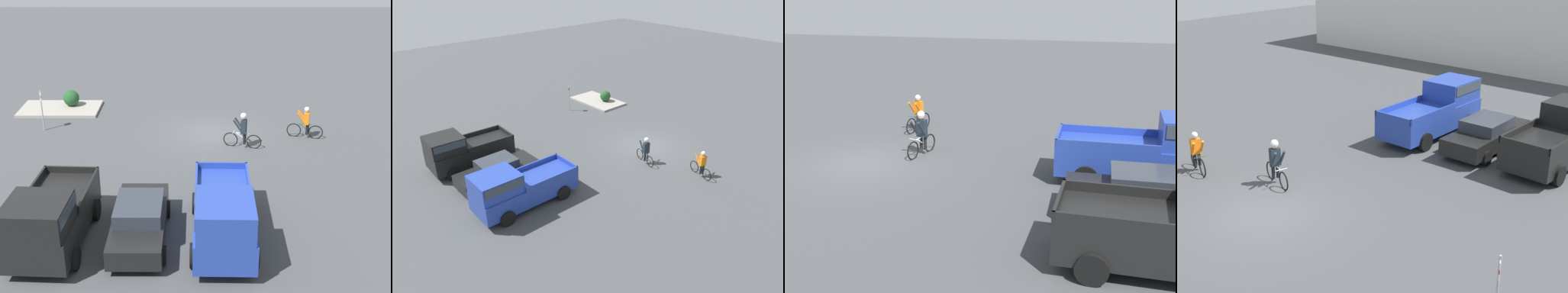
{
  "view_description": "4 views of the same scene",
  "coord_description": "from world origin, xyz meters",
  "views": [
    {
      "loc": [
        0.78,
        25.39,
        10.18
      ],
      "look_at": [
        0.8,
        4.49,
        1.2
      ],
      "focal_mm": 50.0,
      "sensor_mm": 36.0,
      "label": 1
    },
    {
      "loc": [
        -14.34,
        18.08,
        11.55
      ],
      "look_at": [
        0.8,
        4.49,
        1.2
      ],
      "focal_mm": 35.0,
      "sensor_mm": 36.0,
      "label": 2
    },
    {
      "loc": [
        17.15,
        8.12,
        6.51
      ],
      "look_at": [
        0.8,
        4.49,
        1.2
      ],
      "focal_mm": 50.0,
      "sensor_mm": 36.0,
      "label": 3
    },
    {
      "loc": [
        12.84,
        -9.64,
        8.44
      ],
      "look_at": [
        0.8,
        4.49,
        1.2
      ],
      "focal_mm": 50.0,
      "sensor_mm": 36.0,
      "label": 4
    }
  ],
  "objects": [
    {
      "name": "pickup_truck_0",
      "position": [
        -0.12,
        10.07,
        1.17
      ],
      "size": [
        2.22,
        5.39,
        2.3
      ],
      "color": "#233D9E",
      "rests_on": "ground_plane"
    },
    {
      "name": "fire_lane_sign",
      "position": [
        8.52,
        -0.39,
        1.29
      ],
      "size": [
        0.16,
        0.28,
        2.13
      ],
      "color": "#9E9EA3",
      "rests_on": "ground_plane"
    },
    {
      "name": "ground_plane",
      "position": [
        0.0,
        0.0,
        0.0
      ],
      "size": [
        80.0,
        80.0,
        0.0
      ],
      "primitive_type": "plane",
      "color": "#424447"
    },
    {
      "name": "shrub",
      "position": [
        7.82,
        -3.83,
        0.6
      ],
      "size": [
        0.9,
        0.9,
        0.9
      ],
      "color": "#1E4C23",
      "rests_on": "curb_island"
    },
    {
      "name": "sedan_0",
      "position": [
        2.67,
        9.61,
        0.71
      ],
      "size": [
        1.9,
        4.53,
        1.4
      ],
      "color": "black",
      "rests_on": "ground_plane"
    },
    {
      "name": "cyclist_0",
      "position": [
        -1.42,
        1.75,
        0.9
      ],
      "size": [
        1.76,
        0.61,
        1.73
      ],
      "color": "black",
      "rests_on": "ground_plane"
    },
    {
      "name": "cyclist_1",
      "position": [
        -4.59,
        0.55,
        0.8
      ],
      "size": [
        1.71,
        0.6,
        1.61
      ],
      "color": "black",
      "rests_on": "ground_plane"
    },
    {
      "name": "curb_island",
      "position": [
        8.39,
        -3.48,
        0.07
      ],
      "size": [
        4.39,
        2.65,
        0.15
      ],
      "primitive_type": "cube",
      "color": "gray",
      "rests_on": "ground_plane"
    },
    {
      "name": "pickup_truck_1",
      "position": [
        5.49,
        10.21,
        1.17
      ],
      "size": [
        2.43,
        4.97,
        2.3
      ],
      "color": "black",
      "rests_on": "ground_plane"
    }
  ]
}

